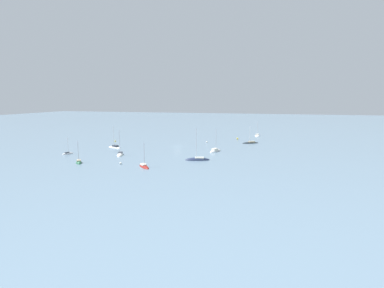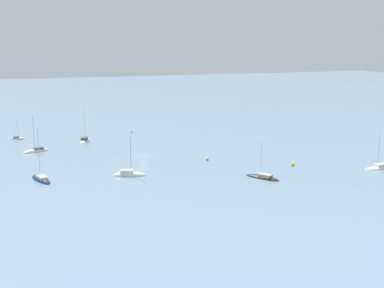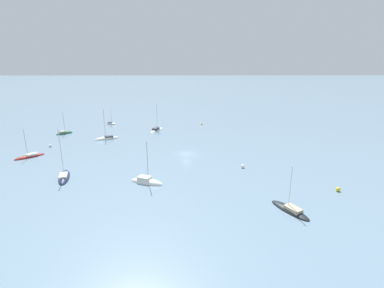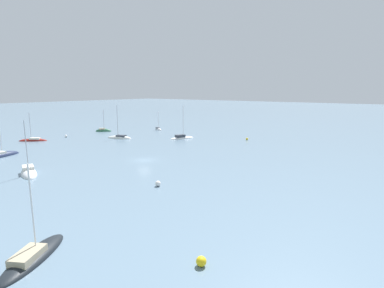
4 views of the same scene
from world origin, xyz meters
The scene contains 14 objects.
ground_plane centered at (0.00, 0.00, 0.00)m, with size 600.00×600.00×0.00m, color slate.
sailboat_0 centered at (25.94, -15.12, 0.09)m, with size 7.94×4.87×10.83m.
sailboat_1 centered at (-48.83, 33.03, 0.12)m, with size 7.94×2.82×8.89m.
sailboat_2 centered at (10.97, -26.05, 0.14)m, with size 5.09×8.06×10.43m.
sailboat_3 centered at (-18.73, 31.44, 0.10)m, with size 6.27×8.52×8.95m.
sailboat_4 centered at (8.41, 19.18, 0.11)m, with size 7.88×4.96×10.33m.
sailboat_5 centered at (29.82, -35.97, 0.08)m, with size 4.88×3.03×7.39m.
sailboat_6 centered at (42.14, 2.34, 0.09)m, with size 6.97×6.63×8.59m.
sailboat_7 centered at (42.44, -21.77, 0.08)m, with size 5.38×4.82×8.42m.
sailboat_8 centered at (27.30, 16.39, 0.09)m, with size 4.65×9.06×12.38m.
mooring_buoy_0 centered at (-5.67, -35.22, 0.34)m, with size 0.68×0.68×0.68m.
mooring_buoy_1 centered at (40.68, -6.85, 0.38)m, with size 0.76×0.76×0.76m.
mooring_buoy_2 centered at (-30.95, 23.64, 0.44)m, with size 0.87×0.87×0.87m.
mooring_buoy_3 centered at (-13.86, 10.63, 0.42)m, with size 0.85×0.85×0.85m.
Camera 1 is at (128.85, 42.24, 22.06)m, focal length 28.00 mm.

